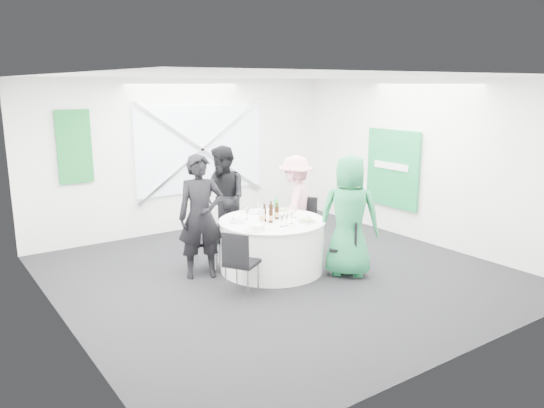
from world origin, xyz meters
TOP-DOWN VIEW (x-y plane):
  - floor at (0.00, 0.00)m, footprint 6.00×6.00m
  - ceiling at (0.00, 0.00)m, footprint 6.00×6.00m
  - wall_back at (0.00, 3.00)m, footprint 6.00×0.00m
  - wall_front at (0.00, -3.00)m, footprint 6.00×0.00m
  - wall_left at (-3.00, 0.00)m, footprint 0.00×6.00m
  - wall_right at (3.00, 0.00)m, footprint 0.00×6.00m
  - window_panel at (0.30, 2.96)m, footprint 2.60×0.03m
  - window_brace_a at (0.30, 2.92)m, footprint 2.63×0.05m
  - window_brace_b at (0.30, 2.92)m, footprint 2.63×0.05m
  - green_banner at (-2.00, 2.95)m, footprint 0.55×0.04m
  - green_sign at (2.94, 0.60)m, footprint 0.05×1.20m
  - banquet_table at (0.00, 0.20)m, footprint 1.56×1.56m
  - chair_back at (-0.01, 1.35)m, footprint 0.39×0.40m
  - chair_back_left at (-0.85, 0.84)m, footprint 0.54×0.54m
  - chair_back_right at (0.95, 0.67)m, footprint 0.55×0.54m
  - chair_front_right at (0.78, -0.60)m, footprint 0.52×0.52m
  - chair_front_left at (-0.91, -0.37)m, footprint 0.54×0.54m
  - person_man_back_left at (-0.98, 0.54)m, footprint 0.75×0.61m
  - person_man_back at (-0.08, 1.47)m, footprint 0.51×0.87m
  - person_woman_pink at (0.88, 0.79)m, footprint 1.11×0.96m
  - person_woman_green at (0.78, -0.60)m, footprint 0.99×1.00m
  - plate_back at (0.02, 0.75)m, footprint 0.27×0.27m
  - plate_back_left at (-0.47, 0.37)m, footprint 0.26×0.26m
  - plate_back_right at (0.46, 0.57)m, footprint 0.26×0.26m
  - plate_front_right at (0.35, -0.18)m, footprint 0.28×0.28m
  - plate_front_left at (-0.51, -0.11)m, footprint 0.29×0.29m
  - napkin at (-0.45, -0.12)m, footprint 0.23×0.22m
  - beer_bottle_a at (-0.13, 0.20)m, footprint 0.06×0.06m
  - beer_bottle_b at (0.06, 0.31)m, footprint 0.06×0.06m
  - beer_bottle_c at (0.08, 0.19)m, footprint 0.06×0.06m
  - beer_bottle_d at (-0.10, 0.09)m, footprint 0.06×0.06m
  - green_water_bottle at (0.13, 0.27)m, footprint 0.08×0.08m
  - clear_water_bottle at (-0.24, 0.11)m, footprint 0.08×0.08m
  - wine_glass_a at (-0.10, -0.18)m, footprint 0.07×0.07m
  - wine_glass_b at (0.36, 0.12)m, footprint 0.07×0.07m
  - wine_glass_c at (-0.02, -0.18)m, footprint 0.07×0.07m
  - wine_glass_d at (0.03, 0.60)m, footprint 0.07×0.07m
  - wine_glass_e at (0.11, -0.13)m, footprint 0.07×0.07m
  - wine_glass_f at (-0.26, 0.46)m, footprint 0.07×0.07m
  - fork_a at (0.28, -0.30)m, footprint 0.11×0.12m
  - knife_a at (0.54, 0.01)m, footprint 0.10×0.13m
  - fork_b at (-0.51, -0.07)m, footprint 0.12×0.12m
  - knife_b at (-0.33, -0.27)m, footprint 0.10×0.13m
  - fork_c at (-0.42, 0.59)m, footprint 0.08×0.14m
  - knife_c at (-0.55, 0.38)m, footprint 0.10×0.13m

SIDE VIEW (x-z plane):
  - floor at x=0.00m, z-range 0.00..0.00m
  - banquet_table at x=0.00m, z-range 0.00..0.76m
  - chair_front_right at x=0.78m, z-range 0.07..0.88m
  - chair_back at x=-0.01m, z-range 0.07..0.91m
  - chair_back_left at x=-0.85m, z-range 0.07..0.92m
  - chair_front_left at x=-0.91m, z-range 0.07..0.93m
  - chair_back_right at x=0.95m, z-range 0.08..0.97m
  - fork_a at x=0.28m, z-range 0.76..0.77m
  - knife_a at x=0.54m, z-range 0.76..0.77m
  - fork_b at x=-0.51m, z-range 0.76..0.77m
  - knife_b at x=-0.33m, z-range 0.76..0.77m
  - fork_c at x=-0.42m, z-range 0.76..0.77m
  - knife_c at x=-0.55m, z-range 0.76..0.77m
  - plate_back at x=0.02m, z-range 0.76..0.77m
  - plate_back_left at x=-0.47m, z-range 0.76..0.77m
  - plate_front_left at x=-0.51m, z-range 0.76..0.77m
  - plate_back_right at x=0.46m, z-range 0.76..0.80m
  - plate_front_right at x=0.35m, z-range 0.76..0.80m
  - person_woman_pink at x=0.88m, z-range 0.00..1.57m
  - napkin at x=-0.45m, z-range 0.78..0.83m
  - beer_bottle_d at x=-0.10m, z-range 0.73..0.97m
  - beer_bottle_c at x=0.08m, z-range 0.73..0.97m
  - beer_bottle_a at x=-0.13m, z-range 0.73..0.99m
  - beer_bottle_b at x=0.06m, z-range 0.73..0.99m
  - clear_water_bottle at x=-0.24m, z-range 0.73..1.00m
  - person_man_back at x=-0.08m, z-range 0.00..1.73m
  - person_woman_green at x=0.78m, z-range 0.00..1.74m
  - person_man_back_left at x=-0.98m, z-range 0.00..1.76m
  - wine_glass_a at x=-0.10m, z-range 0.80..0.97m
  - wine_glass_b at x=0.36m, z-range 0.80..0.97m
  - wine_glass_c at x=-0.02m, z-range 0.80..0.97m
  - wine_glass_d at x=0.03m, z-range 0.80..0.97m
  - wine_glass_e at x=0.11m, z-range 0.80..0.97m
  - wine_glass_f at x=-0.26m, z-range 0.80..0.97m
  - green_water_bottle at x=0.13m, z-range 0.73..1.05m
  - green_sign at x=2.94m, z-range 0.50..1.90m
  - wall_back at x=0.00m, z-range -1.60..4.40m
  - wall_front at x=0.00m, z-range -1.60..4.40m
  - wall_left at x=-3.00m, z-range -1.60..4.40m
  - wall_right at x=3.00m, z-range -1.60..4.40m
  - window_panel at x=0.30m, z-range 0.70..2.30m
  - window_brace_a at x=0.30m, z-range 0.58..2.42m
  - window_brace_b at x=0.30m, z-range 0.58..2.42m
  - green_banner at x=-2.00m, z-range 1.10..2.30m
  - ceiling at x=0.00m, z-range 2.80..2.80m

